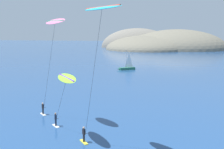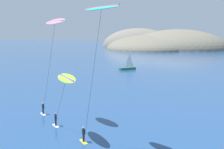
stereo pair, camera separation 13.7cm
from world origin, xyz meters
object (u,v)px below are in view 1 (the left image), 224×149
object	(u,v)px
kitesurfer_lime	(65,83)
kitesurfer_cyan	(100,20)
kitesurfer_pink	(54,30)
sailboat_near	(126,68)

from	to	relation	value
kitesurfer_lime	kitesurfer_cyan	distance (m)	8.14
kitesurfer_lime	kitesurfer_cyan	bearing A→B (deg)	-31.94
kitesurfer_lime	kitesurfer_pink	bearing A→B (deg)	122.67
kitesurfer_lime	kitesurfer_cyan	size ratio (longest dim) A/B	0.52
sailboat_near	kitesurfer_cyan	distance (m)	59.01
kitesurfer_pink	kitesurfer_cyan	distance (m)	10.73
kitesurfer_pink	kitesurfer_cyan	world-z (taller)	kitesurfer_cyan
sailboat_near	kitesurfer_lime	world-z (taller)	kitesurfer_lime
sailboat_near	kitesurfer_cyan	xyz separation A→B (m)	(5.82, -57.52, 11.80)
sailboat_near	kitesurfer_pink	xyz separation A→B (m)	(-1.71, -49.92, 10.92)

